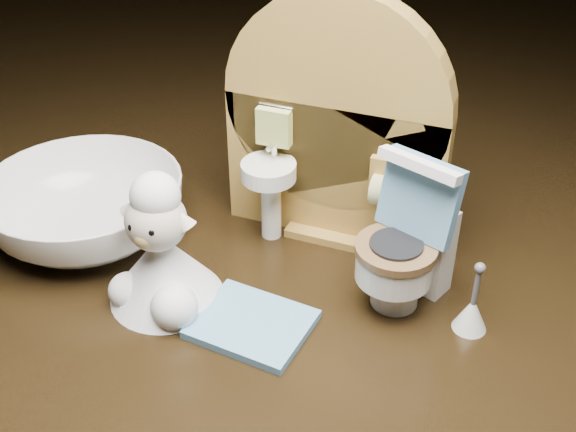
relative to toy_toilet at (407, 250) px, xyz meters
name	(u,v)px	position (x,y,z in m)	size (l,w,h in m)	color
backdrop_panel	(334,136)	(-0.06, 0.04, 0.04)	(0.13, 0.05, 0.15)	#A67D35
toy_toilet	(407,250)	(0.00, 0.00, 0.00)	(0.05, 0.06, 0.08)	white
bath_mat	(252,324)	(-0.07, -0.05, -0.03)	(0.06, 0.05, 0.00)	#629AC4
toilet_brush	(472,311)	(0.04, -0.01, -0.02)	(0.02, 0.02, 0.04)	white
plush_lamb	(161,258)	(-0.12, -0.05, 0.00)	(0.06, 0.06, 0.08)	white
ceramic_bowl	(85,208)	(-0.19, -0.01, -0.01)	(0.12, 0.12, 0.04)	white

